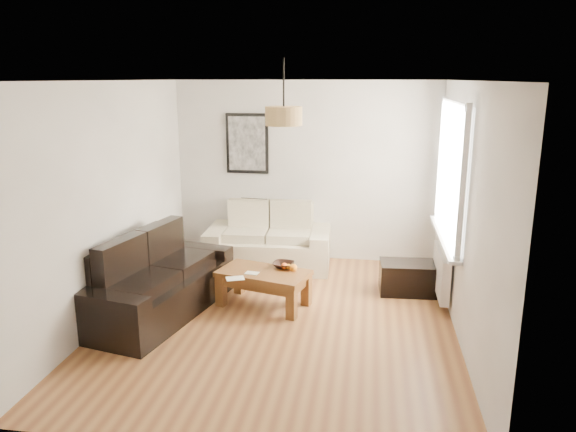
# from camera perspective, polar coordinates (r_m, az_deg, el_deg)

# --- Properties ---
(floor) EXTENTS (4.50, 4.50, 0.00)m
(floor) POSITION_cam_1_polar(r_m,az_deg,el_deg) (6.20, -0.86, -10.82)
(floor) COLOR brown
(floor) RESTS_ON ground
(ceiling) EXTENTS (3.80, 4.50, 0.00)m
(ceiling) POSITION_cam_1_polar(r_m,az_deg,el_deg) (5.61, -0.96, 13.98)
(ceiling) COLOR white
(ceiling) RESTS_ON floor
(wall_back) EXTENTS (3.80, 0.04, 2.60)m
(wall_back) POSITION_cam_1_polar(r_m,az_deg,el_deg) (7.95, 1.82, 4.64)
(wall_back) COLOR silver
(wall_back) RESTS_ON floor
(wall_front) EXTENTS (3.80, 0.04, 2.60)m
(wall_front) POSITION_cam_1_polar(r_m,az_deg,el_deg) (3.67, -6.85, -7.06)
(wall_front) COLOR silver
(wall_front) RESTS_ON floor
(wall_left) EXTENTS (0.04, 4.50, 2.60)m
(wall_left) POSITION_cam_1_polar(r_m,az_deg,el_deg) (6.36, -18.04, 1.51)
(wall_left) COLOR silver
(wall_left) RESTS_ON floor
(wall_right) EXTENTS (0.04, 4.50, 2.60)m
(wall_right) POSITION_cam_1_polar(r_m,az_deg,el_deg) (5.77, 18.04, 0.25)
(wall_right) COLOR silver
(wall_right) RESTS_ON floor
(window_bay) EXTENTS (0.14, 1.90, 1.60)m
(window_bay) POSITION_cam_1_polar(r_m,az_deg,el_deg) (6.48, 16.81, 4.53)
(window_bay) COLOR white
(window_bay) RESTS_ON wall_right
(radiator) EXTENTS (0.10, 0.90, 0.52)m
(radiator) POSITION_cam_1_polar(r_m,az_deg,el_deg) (6.78, 15.74, -5.66)
(radiator) COLOR white
(radiator) RESTS_ON wall_right
(poster) EXTENTS (0.62, 0.04, 0.87)m
(poster) POSITION_cam_1_polar(r_m,az_deg,el_deg) (8.01, -4.28, 7.57)
(poster) COLOR black
(poster) RESTS_ON wall_back
(pendant_shade) EXTENTS (0.40, 0.40, 0.20)m
(pendant_shade) POSITION_cam_1_polar(r_m,az_deg,el_deg) (5.92, -0.45, 10.41)
(pendant_shade) COLOR tan
(pendant_shade) RESTS_ON ceiling
(loveseat_cream) EXTENTS (1.77, 1.02, 0.86)m
(loveseat_cream) POSITION_cam_1_polar(r_m,az_deg,el_deg) (7.77, -2.03, -2.19)
(loveseat_cream) COLOR #B8B094
(loveseat_cream) RESTS_ON floor
(sofa_leather) EXTENTS (1.37, 2.15, 0.86)m
(sofa_leather) POSITION_cam_1_polar(r_m,az_deg,el_deg) (6.41, -13.66, -6.21)
(sofa_leather) COLOR black
(sofa_leather) RESTS_ON floor
(coffee_table) EXTENTS (1.16, 0.82, 0.43)m
(coffee_table) POSITION_cam_1_polar(r_m,az_deg,el_deg) (6.50, -2.55, -7.55)
(coffee_table) COLOR brown
(coffee_table) RESTS_ON floor
(ottoman) EXTENTS (0.71, 0.48, 0.39)m
(ottoman) POSITION_cam_1_polar(r_m,az_deg,el_deg) (7.03, 12.40, -6.32)
(ottoman) COLOR black
(ottoman) RESTS_ON floor
(cushion_left) EXTENTS (0.40, 0.16, 0.39)m
(cushion_left) POSITION_cam_1_polar(r_m,az_deg,el_deg) (7.93, -3.51, 0.43)
(cushion_left) COLOR black
(cushion_left) RESTS_ON loveseat_cream
(cushion_right) EXTENTS (0.39, 0.16, 0.38)m
(cushion_right) POSITION_cam_1_polar(r_m,az_deg,el_deg) (7.84, 0.28, 0.25)
(cushion_right) COLOR black
(cushion_right) RESTS_ON loveseat_cream
(fruit_bowl) EXTENTS (0.28, 0.28, 0.06)m
(fruit_bowl) POSITION_cam_1_polar(r_m,az_deg,el_deg) (6.54, -0.47, -5.12)
(fruit_bowl) COLOR black
(fruit_bowl) RESTS_ON coffee_table
(orange_a) EXTENTS (0.08, 0.08, 0.07)m
(orange_a) POSITION_cam_1_polar(r_m,az_deg,el_deg) (6.45, 0.04, -5.31)
(orange_a) COLOR orange
(orange_a) RESTS_ON fruit_bowl
(orange_b) EXTENTS (0.10, 0.10, 0.09)m
(orange_b) POSITION_cam_1_polar(r_m,az_deg,el_deg) (6.41, 0.57, -5.44)
(orange_b) COLOR orange
(orange_b) RESTS_ON fruit_bowl
(orange_c) EXTENTS (0.08, 0.08, 0.08)m
(orange_c) POSITION_cam_1_polar(r_m,az_deg,el_deg) (6.47, -0.39, -5.26)
(orange_c) COLOR #E65413
(orange_c) RESTS_ON fruit_bowl
(papers) EXTENTS (0.24, 0.21, 0.01)m
(papers) POSITION_cam_1_polar(r_m,az_deg,el_deg) (6.22, -5.55, -6.52)
(papers) COLOR white
(papers) RESTS_ON coffee_table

